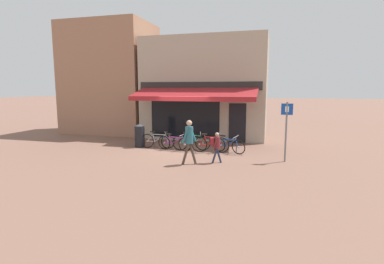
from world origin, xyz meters
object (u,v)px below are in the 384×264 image
Objects in this scene: bicycle_red at (210,144)px; litter_bin at (140,136)px; bicycle_green at (192,142)px; parking_sign at (286,125)px; pedestrian_adult at (189,137)px; bicycle_silver at (157,141)px; bicycle_blue at (228,145)px; pedestrian_child at (216,144)px; bicycle_purple at (174,143)px.

litter_bin reaches higher than bicycle_red.
bicycle_green is 4.42m from parking_sign.
litter_bin is at bearing 144.90° from pedestrian_adult.
parking_sign is at bearing -10.14° from litter_bin.
bicycle_green is at bearing -9.49° from bicycle_silver.
pedestrian_child is at bearing -73.61° from bicycle_blue.
bicycle_purple is at bearing -178.91° from bicycle_green.
parking_sign is (2.60, 0.93, 0.69)m from pedestrian_child.
pedestrian_child reaches higher than bicycle_red.
bicycle_red is at bearing -148.03° from bicycle_blue.
bicycle_purple is 1.95m from litter_bin.
pedestrian_adult is (-1.14, -2.41, 0.69)m from bicycle_blue.
bicycle_blue is 2.82m from parking_sign.
bicycle_blue is at bearing 5.43° from bicycle_red.
pedestrian_child reaches higher than bicycle_green.
bicycle_silver is 1.50× the size of litter_bin.
pedestrian_child is 2.84m from parking_sign.
bicycle_silver is 1.08× the size of bicycle_blue.
bicycle_blue is at bearing 157.34° from parking_sign.
bicycle_silver is at bearing 168.51° from parking_sign.
pedestrian_adult is 1.41× the size of pedestrian_child.
pedestrian_child is (0.62, -1.79, 0.37)m from bicycle_red.
litter_bin reaches higher than bicycle_green.
bicycle_purple is 1.42× the size of pedestrian_child.
bicycle_blue reaches higher than bicycle_purple.
pedestrian_child is (3.30, -2.13, 0.39)m from bicycle_silver.
parking_sign is (2.40, -1.00, 1.09)m from bicycle_blue.
parking_sign is (3.54, 1.41, 0.40)m from pedestrian_adult.
parking_sign is (3.22, -0.86, 1.06)m from bicycle_red.
litter_bin is at bearing -179.79° from bicycle_purple.
litter_bin reaches higher than bicycle_silver.
bicycle_purple is 2.99m from pedestrian_child.
parking_sign reaches higher than bicycle_red.
litter_bin is (-1.91, 0.34, 0.22)m from bicycle_purple.
pedestrian_child reaches higher than bicycle_purple.
bicycle_green is 0.74× the size of parking_sign.
bicycle_blue is 0.93× the size of pedestrian_adult.
bicycle_green is (0.78, 0.21, 0.04)m from bicycle_purple.
parking_sign is at bearing -17.84° from bicycle_silver.
pedestrian_adult is 3.83m from parking_sign.
bicycle_green is at bearing 25.47° from bicycle_purple.
bicycle_purple is at bearing 174.59° from bicycle_red.
pedestrian_adult is (2.36, -2.60, 0.69)m from bicycle_silver.
parking_sign is at bearing -0.63° from bicycle_blue.
bicycle_red is at bearing -5.70° from litter_bin.
parking_sign is (5.90, -1.20, 1.08)m from bicycle_silver.
pedestrian_child reaches higher than litter_bin.
litter_bin is (-2.70, 0.12, 0.19)m from bicycle_green.
bicycle_purple is 0.99× the size of bicycle_green.
bicycle_purple is 1.08× the size of bicycle_blue.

